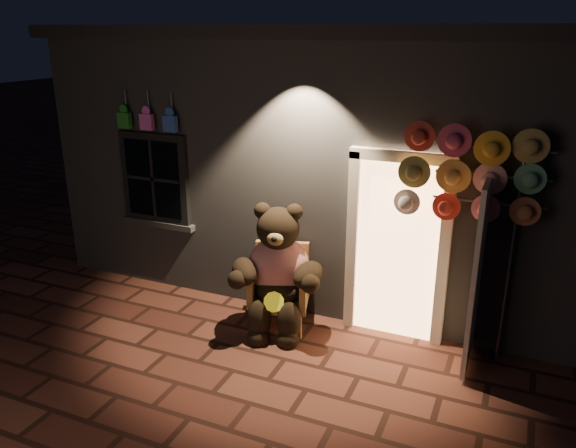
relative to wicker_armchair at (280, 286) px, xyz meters
The scene contains 5 objects.
ground 1.24m from the wicker_armchair, 92.14° to the right, with size 60.00×60.00×0.00m, color brown.
shop_building 3.11m from the wicker_armchair, 90.83° to the left, with size 7.30×5.95×3.51m.
wicker_armchair is the anchor object (origin of this frame).
teddy_bear 0.27m from the wicker_armchair, 79.84° to the right, with size 1.13×1.02×1.61m.
hat_rack 2.54m from the wicker_armchair, ahead, with size 1.47×0.22×2.51m.
Camera 1 is at (2.55, -4.43, 3.42)m, focal length 35.00 mm.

